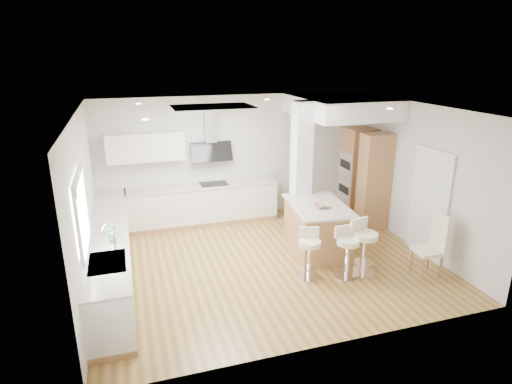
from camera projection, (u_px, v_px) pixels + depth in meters
name	position (u px, v px, depth m)	size (l,w,h in m)	color
ground	(266.00, 261.00, 7.93)	(6.00, 6.00, 0.00)	#A67C3D
ceiling	(266.00, 261.00, 7.93)	(6.00, 5.00, 0.02)	white
wall_back	(232.00, 157.00, 9.76)	(6.00, 0.04, 2.80)	silver
wall_left	(84.00, 207.00, 6.64)	(0.04, 5.00, 2.80)	silver
wall_right	(412.00, 175.00, 8.34)	(0.04, 5.00, 2.80)	silver
skylight	(213.00, 108.00, 7.38)	(4.10, 2.10, 0.06)	white
window_left	(81.00, 208.00, 5.74)	(0.06, 1.28, 1.07)	white
doorway_right	(429.00, 205.00, 7.91)	(0.05, 1.00, 2.10)	#4B423B
counter_left	(111.00, 253.00, 7.23)	(0.63, 4.50, 1.35)	#B27E4C
counter_back	(195.00, 194.00, 9.47)	(3.62, 0.63, 2.50)	#B27E4C
pillar	(301.00, 171.00, 8.65)	(0.35, 0.35, 2.80)	white
soffit	(341.00, 107.00, 8.98)	(1.78, 2.20, 0.40)	white
oven_column	(363.00, 177.00, 9.47)	(0.63, 1.21, 2.10)	#B27E4C
peninsula	(317.00, 227.00, 8.24)	(1.19, 1.65, 1.01)	#B27E4C
bar_stool_a	(309.00, 251.00, 7.21)	(0.49, 0.49, 0.88)	white
bar_stool_b	(347.00, 250.00, 7.23)	(0.44, 0.44, 0.90)	white
bar_stool_c	(364.00, 244.00, 7.33)	(0.55, 0.55, 0.98)	white
dining_chair	(434.00, 243.00, 7.28)	(0.47, 0.47, 1.12)	#F2E4C5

